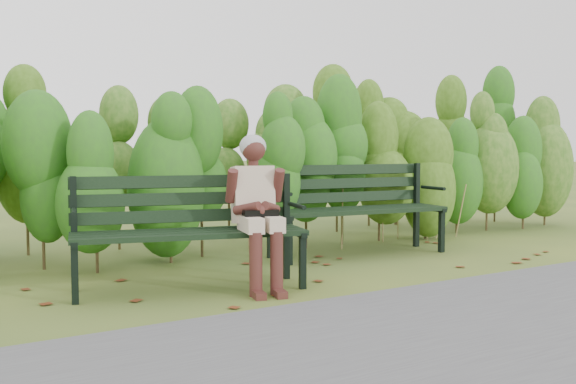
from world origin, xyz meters
TOP-DOWN VIEW (x-y plane):
  - ground at (0.00, 0.00)m, footprint 80.00×80.00m
  - footpath at (0.00, -2.20)m, footprint 60.00×2.50m
  - hedge_band at (0.00, 1.86)m, footprint 11.04×1.67m
  - leaf_litter at (-0.48, -0.34)m, footprint 5.64×1.92m
  - bench_left at (-1.18, 0.06)m, footprint 1.99×1.09m
  - bench_right at (1.10, 0.74)m, footprint 2.05×0.89m
  - seated_woman at (-0.70, -0.26)m, footprint 0.52×0.77m

SIDE VIEW (x-z plane):
  - ground at x=0.00m, z-range 0.00..0.00m
  - leaf_litter at x=-0.48m, z-range 0.00..0.01m
  - footpath at x=0.00m, z-range 0.00..0.01m
  - bench_left at x=-1.18m, z-range 0.08..1.04m
  - bench_right at x=1.10m, z-range 0.09..1.08m
  - seated_woman at x=-0.70m, z-range 0.09..1.39m
  - hedge_band at x=0.00m, z-range 0.05..2.47m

